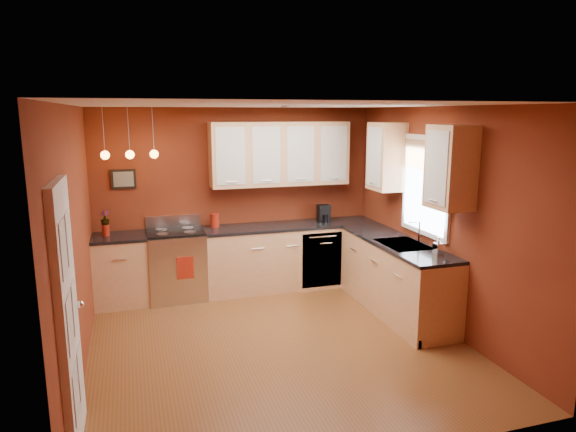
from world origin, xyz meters
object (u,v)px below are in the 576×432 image
object	(u,v)px
red_canister	(215,220)
soap_pump	(438,246)
gas_range	(177,264)
sink	(403,246)
coffee_maker	(324,214)

from	to	relation	value
red_canister	soap_pump	size ratio (longest dim) A/B	0.96
gas_range	soap_pump	world-z (taller)	soap_pump
gas_range	sink	distance (m)	3.05
red_canister	coffee_maker	bearing A→B (deg)	-3.38
gas_range	coffee_maker	size ratio (longest dim) A/B	4.40
sink	red_canister	size ratio (longest dim) A/B	3.56
sink	coffee_maker	size ratio (longest dim) A/B	2.77
sink	soap_pump	world-z (taller)	sink
gas_range	red_canister	world-z (taller)	red_canister
gas_range	red_canister	size ratio (longest dim) A/B	5.65
coffee_maker	soap_pump	bearing A→B (deg)	-73.86
sink	red_canister	xyz separation A→B (m)	(-2.06, 1.62, 0.12)
sink	coffee_maker	xyz separation A→B (m)	(-0.46, 1.53, 0.14)
red_canister	sink	bearing A→B (deg)	-38.17
red_canister	coffee_maker	distance (m)	1.61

